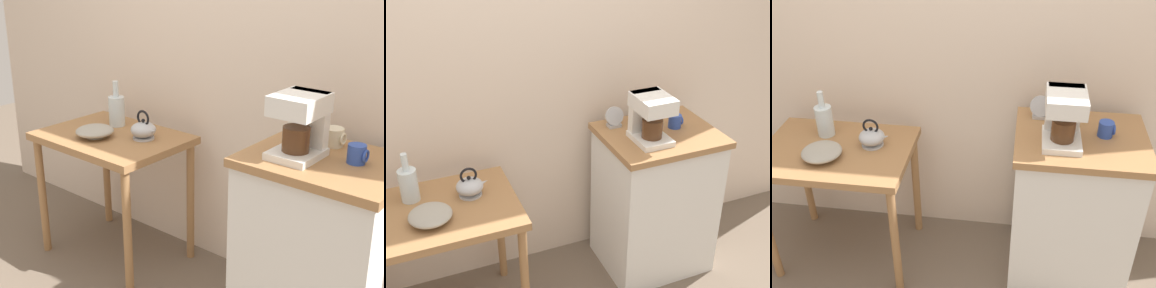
% 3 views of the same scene
% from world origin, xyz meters
% --- Properties ---
extents(back_wall, '(4.40, 0.10, 2.80)m').
position_xyz_m(back_wall, '(0.10, 0.40, 1.40)').
color(back_wall, beige).
rests_on(back_wall, ground_plane).
extents(wooden_table, '(0.78, 0.56, 0.73)m').
position_xyz_m(wooden_table, '(-0.59, 0.00, 0.63)').
color(wooden_table, '#9E7044').
rests_on(wooden_table, ground_plane).
extents(kitchen_counter, '(0.63, 0.53, 0.90)m').
position_xyz_m(kitchen_counter, '(0.65, 0.03, 0.45)').
color(kitchen_counter, white).
rests_on(kitchen_counter, ground_plane).
extents(bowl_stoneware, '(0.20, 0.20, 0.06)m').
position_xyz_m(bowl_stoneware, '(-0.63, -0.09, 0.77)').
color(bowl_stoneware, '#9E998C').
rests_on(bowl_stoneware, wooden_table).
extents(teakettle, '(0.17, 0.13, 0.16)m').
position_xyz_m(teakettle, '(-0.41, 0.06, 0.78)').
color(teakettle, '#B2B5BA').
rests_on(teakettle, wooden_table).
extents(glass_carafe_vase, '(0.09, 0.09, 0.26)m').
position_xyz_m(glass_carafe_vase, '(-0.69, 0.13, 0.83)').
color(glass_carafe_vase, silver).
rests_on(glass_carafe_vase, wooden_table).
extents(coffee_maker, '(0.18, 0.22, 0.26)m').
position_xyz_m(coffee_maker, '(0.55, -0.02, 1.04)').
color(coffee_maker, white).
rests_on(coffee_maker, kitchen_counter).
extents(mug_blue, '(0.08, 0.07, 0.08)m').
position_xyz_m(mug_blue, '(0.76, 0.05, 0.93)').
color(mug_blue, '#2D4CAD').
rests_on(mug_blue, kitchen_counter).
extents(mug_small_cream, '(0.09, 0.09, 0.08)m').
position_xyz_m(mug_small_cream, '(0.60, 0.18, 0.94)').
color(mug_small_cream, beige).
rests_on(mug_small_cream, kitchen_counter).
extents(table_clock, '(0.11, 0.05, 0.12)m').
position_xyz_m(table_clock, '(0.45, 0.19, 0.95)').
color(table_clock, '#B2B5BA').
rests_on(table_clock, kitchen_counter).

